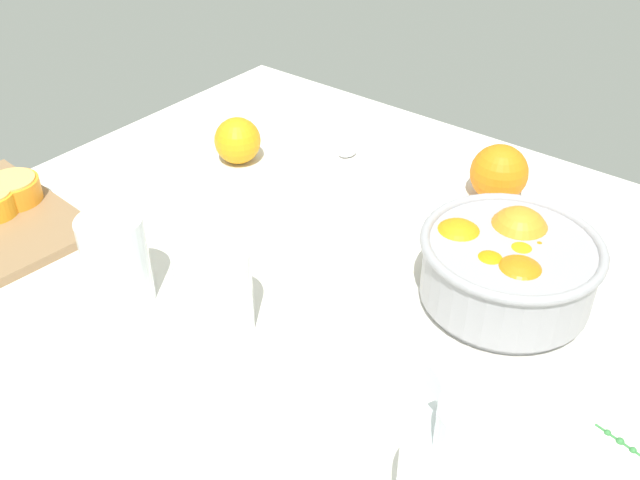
{
  "coord_description": "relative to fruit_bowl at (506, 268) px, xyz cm",
  "views": [
    {
      "loc": [
        43.39,
        -58.41,
        58.08
      ],
      "look_at": [
        -2.65,
        0.3,
        4.77
      ],
      "focal_mm": 40.14,
      "sensor_mm": 36.0,
      "label": 1
    }
  ],
  "objects": [
    {
      "name": "orange_half_2",
      "position": [
        -66.42,
        -24.71,
        -2.2
      ],
      "size": [
        7.78,
        7.78,
        3.62
      ],
      "color": "orange",
      "rests_on": "cutting_board"
    },
    {
      "name": "fruit_bowl",
      "position": [
        0.0,
        0.0,
        0.0
      ],
      "size": [
        21.84,
        21.84,
        10.87
      ],
      "color": "#99999E",
      "rests_on": "ground_plane"
    },
    {
      "name": "juice_glass",
      "position": [
        -37.44,
        -28.54,
        -0.25
      ],
      "size": [
        7.96,
        7.96,
        11.86
      ],
      "color": "white",
      "rests_on": "ground_plane"
    },
    {
      "name": "second_glass",
      "position": [
        -24.31,
        -25.04,
        -0.53
      ],
      "size": [
        8.78,
        8.78,
        11.18
      ],
      "color": "white",
      "rests_on": "ground_plane"
    },
    {
      "name": "herb_sprig_0",
      "position": [
        19.34,
        -12.25,
        -5.07
      ],
      "size": [
        5.58,
        1.49,
        0.86
      ],
      "color": "#34783B",
      "rests_on": "ground_plane"
    },
    {
      "name": "loose_orange_0",
      "position": [
        -50.27,
        5.99,
        -1.55
      ],
      "size": [
        7.58,
        7.58,
        7.58
      ],
      "primitive_type": "sphere",
      "color": "orange",
      "rests_on": "ground_plane"
    },
    {
      "name": "loose_orange_1",
      "position": [
        -11.7,
        21.8,
        -1.02
      ],
      "size": [
        8.64,
        8.64,
        8.64
      ],
      "primitive_type": "sphere",
      "color": "orange",
      "rests_on": "ground_plane"
    },
    {
      "name": "spoon",
      "position": [
        -36.38,
        21.31,
        -4.9
      ],
      "size": [
        5.33,
        13.71,
        1.0
      ],
      "color": "silver",
      "rests_on": "ground_plane"
    },
    {
      "name": "ground_plane",
      "position": [
        -19.07,
        -9.0,
        -6.84
      ],
      "size": [
        112.32,
        96.74,
        3.0
      ],
      "primitive_type": "cube",
      "color": "silver"
    }
  ]
}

